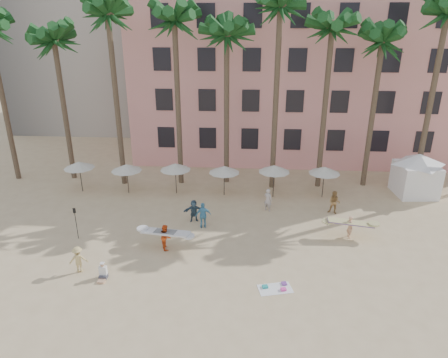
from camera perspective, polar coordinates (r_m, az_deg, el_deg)
ground at (r=22.13m, az=0.50°, el=-15.58°), size 120.00×120.00×0.00m
pink_hotel at (r=44.33m, az=11.95°, el=14.24°), size 35.00×14.00×16.00m
palm_row at (r=32.59m, az=3.17°, el=20.89°), size 44.40×5.40×16.30m
umbrella_row at (r=32.30m, az=-3.51°, el=1.60°), size 22.50×2.70×2.73m
cabana at (r=35.96m, az=25.84°, el=1.07°), size 4.83×4.83×3.50m
beach_towel at (r=22.39m, az=7.42°, el=-15.18°), size 1.98×1.40×0.14m
carrier_yellow at (r=27.65m, az=17.60°, el=-6.29°), size 3.00×0.86×1.56m
carrier_white at (r=25.41m, az=-8.37°, el=-8.03°), size 3.24×1.50×1.65m
beachgoers at (r=27.53m, az=-0.81°, el=-5.42°), size 17.01×9.41×1.86m
paddle at (r=27.71m, az=-20.44°, el=-5.43°), size 0.18×0.04×2.23m
seated_man at (r=23.75m, az=-16.92°, el=-12.77°), size 0.43×0.74×0.97m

